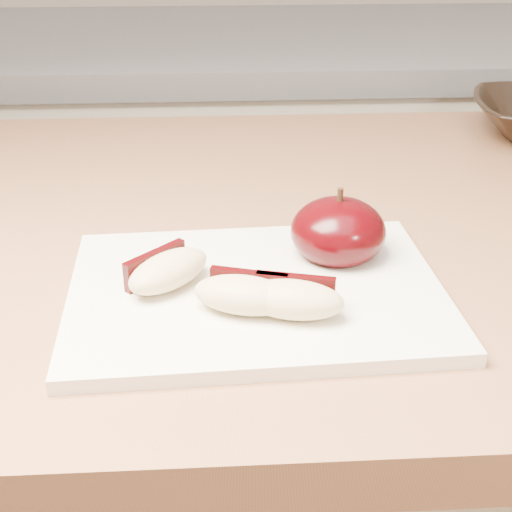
{
  "coord_description": "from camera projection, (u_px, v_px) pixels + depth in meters",
  "views": [
    {
      "loc": [
        0.01,
        -0.1,
        1.17
      ],
      "look_at": [
        0.03,
        0.35,
        0.94
      ],
      "focal_mm": 50.0,
      "sensor_mm": 36.0,
      "label": 1
    }
  ],
  "objects": [
    {
      "name": "apple_wedge_b",
      "position": [
        244.0,
        294.0,
        0.49
      ],
      "size": [
        0.08,
        0.05,
        0.03
      ],
      "rotation": [
        0.0,
        0.0,
        -0.29
      ],
      "color": "#DABF8A",
      "rests_on": "cutting_board"
    },
    {
      "name": "back_cabinet",
      "position": [
        216.0,
        265.0,
        1.48
      ],
      "size": [
        2.4,
        0.62,
        0.94
      ],
      "color": "silver",
      "rests_on": "ground"
    },
    {
      "name": "cutting_board",
      "position": [
        256.0,
        292.0,
        0.53
      ],
      "size": [
        0.28,
        0.21,
        0.01
      ],
      "primitive_type": "cube",
      "rotation": [
        0.0,
        0.0,
        0.04
      ],
      "color": "white",
      "rests_on": "island_counter"
    },
    {
      "name": "apple_half",
      "position": [
        338.0,
        232.0,
        0.56
      ],
      "size": [
        0.09,
        0.09,
        0.06
      ],
      "rotation": [
        0.0,
        0.0,
        -0.21
      ],
      "color": "black",
      "rests_on": "cutting_board"
    },
    {
      "name": "apple_wedge_a",
      "position": [
        167.0,
        270.0,
        0.52
      ],
      "size": [
        0.07,
        0.07,
        0.03
      ],
      "rotation": [
        0.0,
        0.0,
        0.78
      ],
      "color": "#DABF8A",
      "rests_on": "cutting_board"
    },
    {
      "name": "apple_wedge_c",
      "position": [
        293.0,
        298.0,
        0.48
      ],
      "size": [
        0.08,
        0.05,
        0.03
      ],
      "rotation": [
        0.0,
        0.0,
        -0.25
      ],
      "color": "#DABF8A",
      "rests_on": "cutting_board"
    }
  ]
}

